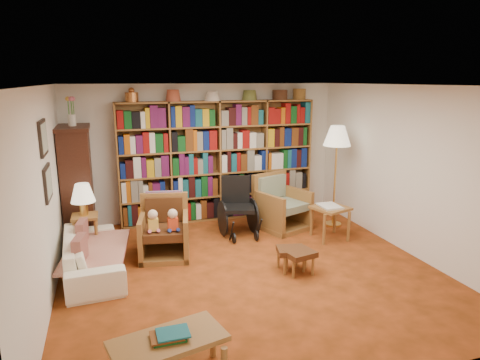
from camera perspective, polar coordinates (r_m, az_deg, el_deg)
name	(u,v)px	position (r m, az deg, el deg)	size (l,w,h in m)	color
floor	(249,269)	(6.07, 1.18, -11.81)	(5.00, 5.00, 0.00)	#A64419
ceiling	(250,85)	(5.50, 1.31, 12.51)	(5.00, 5.00, 0.00)	silver
wall_back	(206,152)	(8.01, -4.56, 3.73)	(5.00, 5.00, 0.00)	white
wall_front	(353,253)	(3.50, 14.81, -9.43)	(5.00, 5.00, 0.00)	white
wall_left	(44,197)	(5.41, -24.69, -2.12)	(5.00, 5.00, 0.00)	white
wall_right	(407,170)	(6.87, 21.40, 1.24)	(5.00, 5.00, 0.00)	white
bookshelf	(219,157)	(7.91, -2.86, 3.05)	(3.60, 0.30, 2.42)	brown
curio_cabinet	(77,182)	(7.39, -20.86, -0.26)	(0.50, 0.95, 2.40)	#3A1A10
framed_pictures	(46,161)	(5.62, -24.50, 2.37)	(0.03, 0.52, 0.97)	black
sofa	(93,254)	(6.22, -19.05, -9.31)	(0.70, 1.80, 0.53)	white
sofa_throw	(96,251)	(6.20, -18.61, -8.96)	(0.78, 1.46, 0.04)	beige
cushion_left	(82,233)	(6.49, -20.28, -6.69)	(0.11, 0.34, 0.34)	maroon
cushion_right	(80,252)	(5.83, -20.53, -8.97)	(0.11, 0.36, 0.36)	maroon
side_table_lamp	(86,226)	(6.84, -19.90, -5.79)	(0.38, 0.38, 0.60)	brown
table_lamp	(83,194)	(6.70, -20.23, -1.76)	(0.35, 0.35, 0.48)	gold
armchair_leather	(163,231)	(6.53, -10.19, -6.65)	(0.85, 0.88, 0.91)	brown
armchair_sage	(280,207)	(7.64, 5.37, -3.60)	(1.04, 1.03, 0.95)	brown
wheelchair	(238,209)	(7.22, -0.27, -3.82)	(0.59, 0.79, 0.99)	black
floor_lamp	(337,140)	(7.62, 12.81, 5.23)	(0.48, 0.48, 1.80)	gold
side_table_papers	(330,212)	(7.17, 11.95, -4.17)	(0.65, 0.65, 0.57)	brown
footstool_a	(291,252)	(5.99, 6.84, -9.53)	(0.44, 0.39, 0.32)	#482413
footstool_b	(300,255)	(5.90, 7.99, -9.89)	(0.44, 0.39, 0.32)	#482413
coffee_table	(168,344)	(3.99, -9.54, -20.74)	(1.06, 0.70, 0.46)	brown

